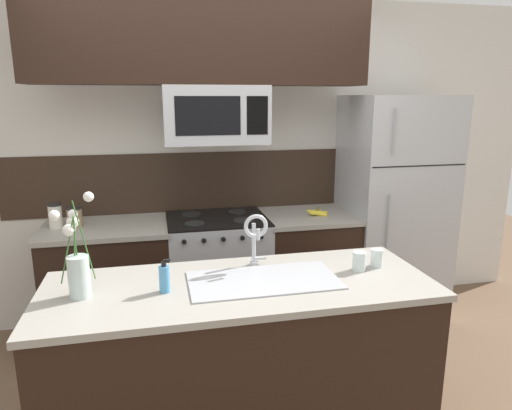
{
  "coord_description": "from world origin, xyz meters",
  "views": [
    {
      "loc": [
        -0.45,
        -2.46,
        1.82
      ],
      "look_at": [
        0.17,
        0.27,
        1.16
      ],
      "focal_mm": 32.0,
      "sensor_mm": 36.0,
      "label": 1
    }
  ],
  "objects_px": {
    "drinking_glass": "(359,261)",
    "spare_glass": "(377,258)",
    "banana_bunch": "(318,213)",
    "microwave": "(215,115)",
    "refrigerator": "(392,207)",
    "storage_jar_medium": "(75,217)",
    "sink_faucet": "(255,233)",
    "dish_soap_bottle": "(164,278)",
    "stove_range": "(218,274)",
    "storage_jar_tall": "(55,216)",
    "flower_vase": "(78,266)"
  },
  "relations": [
    {
      "from": "drinking_glass",
      "to": "spare_glass",
      "type": "bearing_deg",
      "value": 16.3
    },
    {
      "from": "banana_bunch",
      "to": "spare_glass",
      "type": "bearing_deg",
      "value": -93.64
    },
    {
      "from": "microwave",
      "to": "banana_bunch",
      "type": "xyz_separation_m",
      "value": [
        0.8,
        -0.04,
        -0.77
      ]
    },
    {
      "from": "banana_bunch",
      "to": "refrigerator",
      "type": "bearing_deg",
      "value": 6.62
    },
    {
      "from": "microwave",
      "to": "storage_jar_medium",
      "type": "distance_m",
      "value": 1.25
    },
    {
      "from": "banana_bunch",
      "to": "sink_faucet",
      "type": "relative_size",
      "value": 0.63
    },
    {
      "from": "storage_jar_medium",
      "to": "banana_bunch",
      "type": "xyz_separation_m",
      "value": [
        1.82,
        -0.08,
        -0.05
      ]
    },
    {
      "from": "refrigerator",
      "to": "drinking_glass",
      "type": "relative_size",
      "value": 17.57
    },
    {
      "from": "sink_faucet",
      "to": "dish_soap_bottle",
      "type": "height_order",
      "value": "sink_faucet"
    },
    {
      "from": "sink_faucet",
      "to": "spare_glass",
      "type": "height_order",
      "value": "sink_faucet"
    },
    {
      "from": "drinking_glass",
      "to": "spare_glass",
      "type": "height_order",
      "value": "drinking_glass"
    },
    {
      "from": "microwave",
      "to": "dish_soap_bottle",
      "type": "distance_m",
      "value": 1.51
    },
    {
      "from": "stove_range",
      "to": "refrigerator",
      "type": "height_order",
      "value": "refrigerator"
    },
    {
      "from": "storage_jar_tall",
      "to": "flower_vase",
      "type": "bearing_deg",
      "value": -75.01
    },
    {
      "from": "microwave",
      "to": "storage_jar_tall",
      "type": "bearing_deg",
      "value": 178.16
    },
    {
      "from": "refrigerator",
      "to": "dish_soap_bottle",
      "type": "xyz_separation_m",
      "value": [
        -1.91,
        -1.3,
        0.06
      ]
    },
    {
      "from": "refrigerator",
      "to": "spare_glass",
      "type": "bearing_deg",
      "value": -122.18
    },
    {
      "from": "stove_range",
      "to": "banana_bunch",
      "type": "bearing_deg",
      "value": -4.3
    },
    {
      "from": "refrigerator",
      "to": "spare_glass",
      "type": "relative_size",
      "value": 18.6
    },
    {
      "from": "sink_faucet",
      "to": "spare_glass",
      "type": "bearing_deg",
      "value": -11.3
    },
    {
      "from": "drinking_glass",
      "to": "flower_vase",
      "type": "height_order",
      "value": "flower_vase"
    },
    {
      "from": "refrigerator",
      "to": "storage_jar_tall",
      "type": "xyz_separation_m",
      "value": [
        -2.64,
        -0.0,
        0.08
      ]
    },
    {
      "from": "storage_jar_tall",
      "to": "banana_bunch",
      "type": "relative_size",
      "value": 0.95
    },
    {
      "from": "drinking_glass",
      "to": "spare_glass",
      "type": "relative_size",
      "value": 1.06
    },
    {
      "from": "storage_jar_medium",
      "to": "spare_glass",
      "type": "distance_m",
      "value": 2.13
    },
    {
      "from": "banana_bunch",
      "to": "flower_vase",
      "type": "height_order",
      "value": "flower_vase"
    },
    {
      "from": "microwave",
      "to": "flower_vase",
      "type": "distance_m",
      "value": 1.6
    },
    {
      "from": "storage_jar_tall",
      "to": "banana_bunch",
      "type": "xyz_separation_m",
      "value": [
        1.95,
        -0.08,
        -0.07
      ]
    },
    {
      "from": "stove_range",
      "to": "microwave",
      "type": "height_order",
      "value": "microwave"
    },
    {
      "from": "banana_bunch",
      "to": "sink_faucet",
      "type": "height_order",
      "value": "sink_faucet"
    },
    {
      "from": "sink_faucet",
      "to": "drinking_glass",
      "type": "bearing_deg",
      "value": -17.24
    },
    {
      "from": "storage_jar_tall",
      "to": "sink_faucet",
      "type": "xyz_separation_m",
      "value": [
        1.22,
        -1.07,
        0.11
      ]
    },
    {
      "from": "stove_range",
      "to": "flower_vase",
      "type": "relative_size",
      "value": 1.89
    },
    {
      "from": "spare_glass",
      "to": "microwave",
      "type": "bearing_deg",
      "value": 121.86
    },
    {
      "from": "flower_vase",
      "to": "microwave",
      "type": "bearing_deg",
      "value": 56.05
    },
    {
      "from": "microwave",
      "to": "banana_bunch",
      "type": "height_order",
      "value": "microwave"
    },
    {
      "from": "stove_range",
      "to": "drinking_glass",
      "type": "relative_size",
      "value": 8.88
    },
    {
      "from": "stove_range",
      "to": "spare_glass",
      "type": "relative_size",
      "value": 9.4
    },
    {
      "from": "flower_vase",
      "to": "storage_jar_medium",
      "type": "bearing_deg",
      "value": 99.38
    },
    {
      "from": "storage_jar_tall",
      "to": "storage_jar_medium",
      "type": "bearing_deg",
      "value": 2.0
    },
    {
      "from": "microwave",
      "to": "refrigerator",
      "type": "height_order",
      "value": "microwave"
    },
    {
      "from": "banana_bunch",
      "to": "flower_vase",
      "type": "distance_m",
      "value": 2.0
    },
    {
      "from": "microwave",
      "to": "storage_jar_medium",
      "type": "relative_size",
      "value": 5.07
    },
    {
      "from": "storage_jar_medium",
      "to": "dish_soap_bottle",
      "type": "distance_m",
      "value": 1.43
    },
    {
      "from": "storage_jar_medium",
      "to": "banana_bunch",
      "type": "relative_size",
      "value": 0.77
    },
    {
      "from": "banana_bunch",
      "to": "flower_vase",
      "type": "bearing_deg",
      "value": -143.9
    },
    {
      "from": "banana_bunch",
      "to": "sink_faucet",
      "type": "distance_m",
      "value": 1.25
    },
    {
      "from": "storage_jar_tall",
      "to": "sink_faucet",
      "type": "height_order",
      "value": "sink_faucet"
    },
    {
      "from": "sink_faucet",
      "to": "storage_jar_medium",
      "type": "bearing_deg",
      "value": 135.49
    },
    {
      "from": "storage_jar_tall",
      "to": "storage_jar_medium",
      "type": "xyz_separation_m",
      "value": [
        0.13,
        0.0,
        -0.02
      ]
    }
  ]
}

